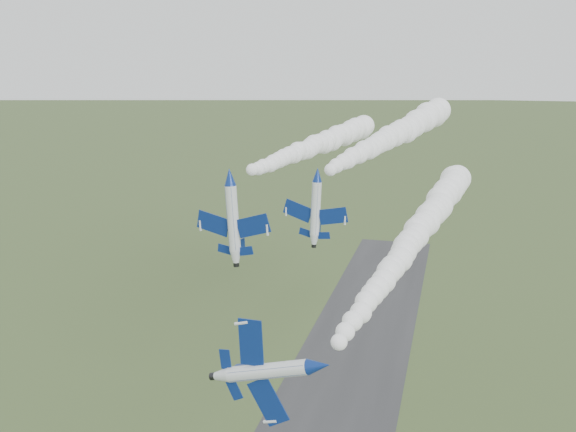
# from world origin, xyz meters

# --- Properties ---
(jet_lead) EXTENTS (5.18, 13.95, 11.05)m
(jet_lead) POSITION_xyz_m (7.76, -6.85, 34.61)
(jet_lead) COLOR silver
(smoke_trail_jet_lead) EXTENTS (16.06, 75.58, 5.54)m
(smoke_trail_jet_lead) POSITION_xyz_m (14.16, 33.84, 37.53)
(smoke_trail_jet_lead) COLOR white
(jet_pair_left) EXTENTS (12.11, 14.25, 3.56)m
(jet_pair_left) POSITION_xyz_m (-11.13, 20.39, 47.64)
(jet_pair_left) COLOR silver
(smoke_trail_jet_pair_left) EXTENTS (15.43, 53.52, 4.65)m
(smoke_trail_jet_pair_left) POSITION_xyz_m (-5.23, 50.70, 48.45)
(smoke_trail_jet_pair_left) COLOR white
(jet_pair_right) EXTENTS (9.49, 11.20, 2.78)m
(jet_pair_right) POSITION_xyz_m (1.44, 20.35, 48.53)
(jet_pair_right) COLOR silver
(smoke_trail_jet_pair_right) EXTENTS (17.00, 65.65, 5.59)m
(smoke_trail_jet_pair_right) POSITION_xyz_m (8.37, 54.71, 50.30)
(smoke_trail_jet_pair_right) COLOR white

